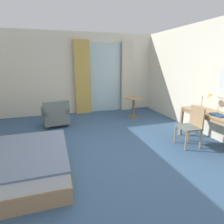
# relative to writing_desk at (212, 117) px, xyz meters

# --- Properties ---
(ground) EXTENTS (6.46, 7.70, 0.10)m
(ground) POSITION_rel_writing_desk_xyz_m (-2.54, 0.21, -0.72)
(ground) COLOR #38567A
(wall_back) EXTENTS (6.06, 0.12, 2.86)m
(wall_back) POSITION_rel_writing_desk_xyz_m (-2.54, 3.80, 0.76)
(wall_back) COLOR silver
(wall_back) RESTS_ON ground
(balcony_glass_door) EXTENTS (1.26, 0.02, 2.52)m
(balcony_glass_door) POSITION_rel_writing_desk_xyz_m (-1.48, 3.72, 0.59)
(balcony_glass_door) COLOR silver
(balcony_glass_door) RESTS_ON ground
(curtain_panel_left) EXTENTS (0.55, 0.10, 2.58)m
(curtain_panel_left) POSITION_rel_writing_desk_xyz_m (-2.33, 3.62, 0.62)
(curtain_panel_left) COLOR tan
(curtain_panel_left) RESTS_ON ground
(curtain_panel_right) EXTENTS (0.42, 0.10, 2.58)m
(curtain_panel_right) POSITION_rel_writing_desk_xyz_m (-0.63, 3.62, 0.62)
(curtain_panel_right) COLOR beige
(curtain_panel_right) RESTS_ON ground
(writing_desk) EXTENTS (0.60, 1.47, 0.76)m
(writing_desk) POSITION_rel_writing_desk_xyz_m (0.00, 0.00, 0.00)
(writing_desk) COLOR tan
(writing_desk) RESTS_ON ground
(desk_chair) EXTENTS (0.44, 0.49, 0.91)m
(desk_chair) POSITION_rel_writing_desk_xyz_m (-0.46, 0.09, -0.15)
(desk_chair) COLOR slate
(desk_chair) RESTS_ON ground
(desk_lamp) EXTENTS (0.27, 0.27, 0.46)m
(desk_lamp) POSITION_rel_writing_desk_xyz_m (0.11, 0.30, 0.40)
(desk_lamp) COLOR tan
(desk_lamp) RESTS_ON writing_desk
(closed_book) EXTENTS (0.24, 0.35, 0.02)m
(closed_book) POSITION_rel_writing_desk_xyz_m (-0.06, -0.20, 0.11)
(closed_book) COLOR navy
(closed_book) RESTS_ON writing_desk
(armchair_by_window) EXTENTS (0.81, 0.83, 0.80)m
(armchair_by_window) POSITION_rel_writing_desk_xyz_m (-3.36, 2.42, -0.34)
(armchair_by_window) COLOR slate
(armchair_by_window) RESTS_ON ground
(round_cafe_table) EXTENTS (0.64, 0.64, 0.68)m
(round_cafe_table) POSITION_rel_writing_desk_xyz_m (-0.77, 2.59, -0.16)
(round_cafe_table) COLOR tan
(round_cafe_table) RESTS_ON ground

